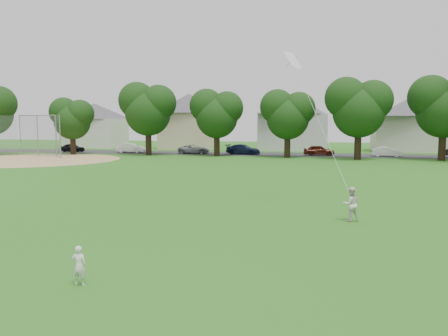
% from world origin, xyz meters
% --- Properties ---
extents(ground, '(160.00, 160.00, 0.00)m').
position_xyz_m(ground, '(0.00, 0.00, 0.00)').
color(ground, '#2C6316').
rests_on(ground, ground).
extents(street, '(90.00, 7.00, 0.01)m').
position_xyz_m(street, '(0.00, 42.00, 0.01)').
color(street, '#2D2D30').
rests_on(street, ground).
extents(dirt_infield, '(18.00, 18.00, 0.02)m').
position_xyz_m(dirt_infield, '(-26.00, 28.00, 0.01)').
color(dirt_infield, '#9E7F51').
rests_on(dirt_infield, ground).
extents(toddler, '(0.38, 0.27, 0.98)m').
position_xyz_m(toddler, '(-1.71, -3.90, 0.49)').
color(toddler, silver).
rests_on(toddler, ground).
extents(older_boy, '(0.82, 0.74, 1.37)m').
position_xyz_m(older_boy, '(5.10, 4.71, 0.69)').
color(older_boy, silver).
rests_on(older_boy, ground).
extents(kite, '(1.79, 2.33, 7.33)m').
position_xyz_m(kite, '(3.81, 6.47, 3.93)').
color(kite, white).
rests_on(kite, ground).
extents(baseball_backstop, '(10.85, 3.76, 4.84)m').
position_xyz_m(baseball_backstop, '(-29.20, 32.54, 2.42)').
color(baseball_backstop, gray).
rests_on(baseball_backstop, ground).
extents(tree_row, '(82.82, 9.27, 11.86)m').
position_xyz_m(tree_row, '(5.78, 35.92, 6.23)').
color(tree_row, black).
rests_on(tree_row, ground).
extents(parked_cars, '(70.92, 2.34, 1.29)m').
position_xyz_m(parked_cars, '(4.95, 41.00, 0.62)').
color(parked_cars, black).
rests_on(parked_cars, ground).
extents(house_row, '(77.35, 14.07, 9.98)m').
position_xyz_m(house_row, '(2.36, 52.00, 4.85)').
color(house_row, silver).
rests_on(house_row, ground).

